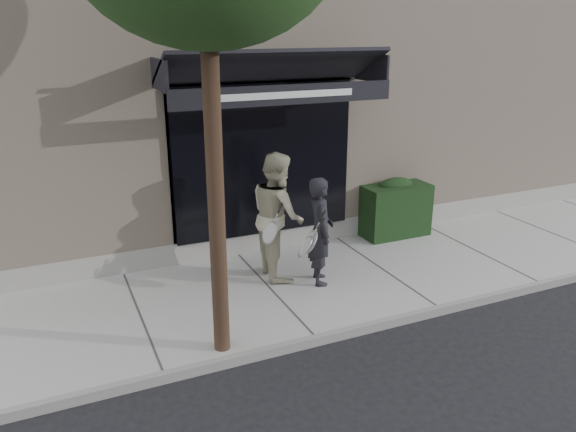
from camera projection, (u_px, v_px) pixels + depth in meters
name	position (u px, v px, depth m)	size (l,w,h in m)	color
ground	(380.00, 274.00, 9.51)	(80.00, 80.00, 0.00)	black
sidewalk	(380.00, 270.00, 9.49)	(20.00, 3.00, 0.12)	#9C9B97
curb	(438.00, 310.00, 8.15)	(20.00, 0.10, 0.14)	gray
building_facade	(267.00, 83.00, 12.91)	(14.30, 8.04, 5.64)	beige
hedge	(394.00, 208.00, 10.81)	(1.30, 0.70, 1.14)	black
pedestrian_front	(320.00, 231.00, 8.68)	(0.81, 0.81, 1.71)	black
pedestrian_back	(278.00, 215.00, 8.91)	(0.86, 1.06, 2.03)	#B9B394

